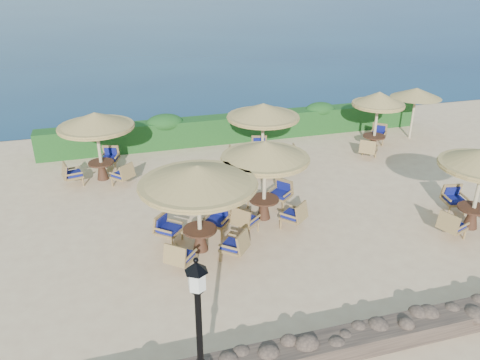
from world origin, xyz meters
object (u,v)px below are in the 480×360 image
at_px(cafe_set_1, 265,167).
at_px(cafe_set_4, 263,124).
at_px(cafe_set_0, 198,190).
at_px(cafe_set_3, 97,132).
at_px(lamp_post, 200,348).
at_px(extra_parasol, 416,93).
at_px(cafe_set_5, 378,110).

xyz_separation_m(cafe_set_1, cafe_set_4, (1.31, 4.06, 0.02)).
bearing_deg(cafe_set_0, cafe_set_3, 113.90).
bearing_deg(lamp_post, cafe_set_1, 62.52).
height_order(cafe_set_0, cafe_set_3, same).
height_order(cafe_set_0, cafe_set_1, same).
relative_size(extra_parasol, cafe_set_5, 0.91).
relative_size(extra_parasol, cafe_set_0, 0.73).
xyz_separation_m(lamp_post, cafe_set_0, (1.06, 5.30, 0.38)).
bearing_deg(cafe_set_3, lamp_post, -82.14).
distance_m(lamp_post, cafe_set_1, 7.41).
relative_size(lamp_post, cafe_set_3, 1.16).
relative_size(cafe_set_1, cafe_set_4, 0.96).
distance_m(cafe_set_0, cafe_set_4, 6.47).
bearing_deg(cafe_set_4, cafe_set_0, -124.53).
distance_m(cafe_set_0, cafe_set_1, 2.68).
bearing_deg(lamp_post, cafe_set_4, 66.01).
relative_size(lamp_post, cafe_set_0, 1.01).
relative_size(cafe_set_4, cafe_set_5, 1.09).
height_order(extra_parasol, cafe_set_4, cafe_set_4).
relative_size(cafe_set_0, cafe_set_3, 1.16).
height_order(cafe_set_0, cafe_set_4, same).
distance_m(extra_parasol, cafe_set_4, 8.00).
height_order(cafe_set_4, cafe_set_5, same).
relative_size(cafe_set_1, cafe_set_3, 0.98).
xyz_separation_m(extra_parasol, cafe_set_0, (-11.54, -6.70, -0.24)).
bearing_deg(cafe_set_1, cafe_set_3, 137.08).
distance_m(lamp_post, extra_parasol, 17.41).
distance_m(lamp_post, cafe_set_4, 11.63).
relative_size(cafe_set_3, cafe_set_5, 1.07).
bearing_deg(cafe_set_5, cafe_set_3, 179.04).
xyz_separation_m(cafe_set_3, cafe_set_5, (11.56, -0.19, -0.04)).
xyz_separation_m(lamp_post, cafe_set_3, (-1.54, 11.18, 0.36)).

